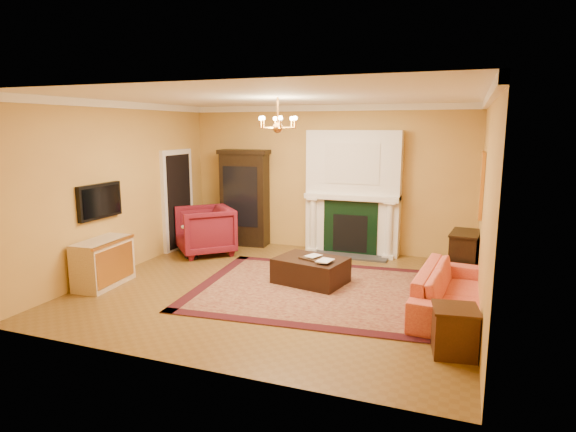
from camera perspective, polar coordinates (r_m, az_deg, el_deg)
The scene contains 26 objects.
floor at distance 7.85m, azimuth -1.15°, elevation -8.61°, with size 6.00×5.50×0.02m, color brown.
ceiling at distance 7.43m, azimuth -1.24°, elevation 13.96°, with size 6.00×5.50×0.02m, color white.
wall_back at distance 10.09m, azimuth 4.62°, elevation 4.43°, with size 6.00×0.02×3.00m, color gold.
wall_front at distance 5.07m, azimuth -12.78°, elevation -1.83°, with size 6.00×0.02×3.00m, color gold.
wall_left at distance 9.04m, azimuth -19.24°, elevation 3.18°, with size 0.02×5.50×3.00m, color gold.
wall_right at distance 6.98m, azimuth 22.44°, elevation 0.96°, with size 0.02×5.50×3.00m, color gold.
fireplace at distance 9.80m, azimuth 7.67°, elevation 2.40°, with size 1.90×0.70×2.50m.
crown_molding at distance 8.32m, azimuth 1.27°, elevation 13.11°, with size 6.00×5.50×0.12m.
doorway at distance 10.42m, azimuth -12.91°, elevation 1.87°, with size 0.08×1.05×2.10m.
tv_panel at distance 8.57m, azimuth -21.40°, elevation 1.65°, with size 0.09×0.95×0.58m.
gilt_mirror at distance 8.35m, azimuth 21.95°, elevation 3.48°, with size 0.06×0.76×1.05m.
chandelier at distance 7.42m, azimuth -1.22°, elevation 10.87°, with size 0.63×0.55×0.53m.
oriental_rug at distance 7.73m, azimuth 4.46°, elevation -8.81°, with size 4.10×3.08×0.02m, color #420E0E.
china_cabinet at distance 10.53m, azimuth -5.12°, elevation 1.91°, with size 1.00×0.45×1.99m, color black.
wingback_armchair at distance 9.91m, azimuth -9.83°, elevation -1.43°, with size 1.04×0.98×1.07m, color maroon.
pedestal_table at distance 9.71m, azimuth -11.45°, elevation -2.72°, with size 0.36×0.36×0.65m.
commode at distance 8.43m, azimuth -21.06°, elevation -5.19°, with size 0.49×1.03×0.77m, color beige.
coral_sofa at distance 7.12m, azimuth 18.84°, elevation -7.59°, with size 2.14×0.63×0.84m, color #EA764A.
end_table at distance 5.92m, azimuth 19.11°, elevation -12.88°, with size 0.46×0.46×0.53m, color #391D0F.
console_table at distance 8.61m, azimuth 20.13°, elevation -4.65°, with size 0.42×0.73×0.81m, color black.
leather_ottoman at distance 8.03m, azimuth 2.71°, elevation -6.44°, with size 1.10×0.80×0.41m, color black.
ottoman_tray at distance 7.92m, azimuth 3.15°, elevation -5.03°, with size 0.42×0.33×0.03m, color black.
book_a at distance 7.98m, azimuth 2.48°, elevation -3.81°, with size 0.20×0.02×0.27m, color gray.
book_b at distance 7.71m, azimuth 3.70°, elevation -4.23°, with size 0.22×0.02×0.29m, color gray.
topiary_left at distance 9.93m, azimuth 3.18°, elevation 4.21°, with size 0.17×0.17×0.45m.
topiary_right at distance 9.61m, azimuth 11.26°, elevation 3.73°, with size 0.16×0.16×0.42m.
Camera 1 is at (2.74, -6.89, 2.56)m, focal length 30.00 mm.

